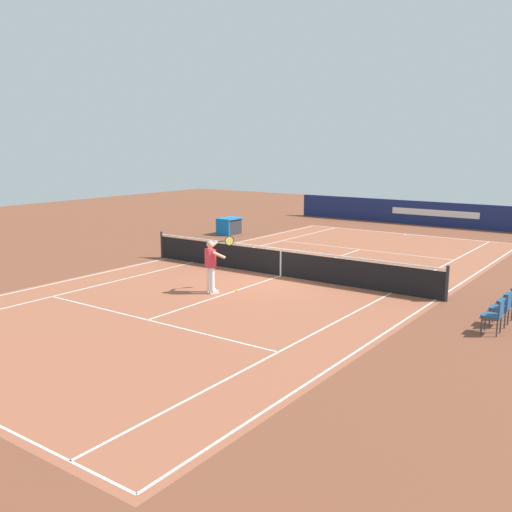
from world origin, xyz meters
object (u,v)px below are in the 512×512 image
object	(u,v)px
spectator_chair_5	(496,314)
tennis_net	(281,262)
equipment_cart_tarped	(229,226)
spectator_chair_4	(503,306)
tennis_ball	(237,290)
tennis_player_near	(211,263)
spectator_chair_3	(511,299)

from	to	relation	value
spectator_chair_5	tennis_net	bearing A→B (deg)	-106.73
equipment_cart_tarped	tennis_net	bearing A→B (deg)	48.64
spectator_chair_5	equipment_cart_tarped	xyz separation A→B (m)	(-8.86, -15.13, -0.08)
spectator_chair_4	tennis_ball	bearing A→B (deg)	-81.59
tennis_player_near	spectator_chair_3	size ratio (longest dim) A/B	1.93
equipment_cart_tarped	spectator_chair_5	bearing A→B (deg)	59.65
tennis_player_near	tennis_ball	size ratio (longest dim) A/B	25.71
spectator_chair_5	tennis_ball	bearing A→B (deg)	-87.57
tennis_net	tennis_player_near	world-z (taller)	tennis_player_near
tennis_net	tennis_ball	bearing A→B (deg)	1.58
tennis_net	spectator_chair_4	world-z (taller)	tennis_net
tennis_ball	spectator_chair_4	world-z (taller)	spectator_chair_4
tennis_net	spectator_chair_4	size ratio (longest dim) A/B	13.30
spectator_chair_4	spectator_chair_3	bearing A→B (deg)	180.00
spectator_chair_3	equipment_cart_tarped	bearing A→B (deg)	-115.61
spectator_chair_4	spectator_chair_5	world-z (taller)	same
spectator_chair_4	spectator_chair_5	xyz separation A→B (m)	(0.80, 0.00, 0.00)
tennis_net	equipment_cart_tarped	size ratio (longest dim) A/B	9.36
tennis_ball	spectator_chair_3	bearing A→B (deg)	104.22
tennis_net	spectator_chair_3	world-z (taller)	tennis_net
tennis_ball	spectator_chair_5	bearing A→B (deg)	92.43
tennis_player_near	spectator_chair_4	size ratio (longest dim) A/B	1.93
tennis_player_near	spectator_chair_3	world-z (taller)	tennis_player_near
tennis_net	tennis_player_near	size ratio (longest dim) A/B	6.89
spectator_chair_5	equipment_cart_tarped	distance (m)	17.54
spectator_chair_4	equipment_cart_tarped	size ratio (longest dim) A/B	0.70
tennis_ball	spectator_chair_3	world-z (taller)	spectator_chair_3
tennis_player_near	equipment_cart_tarped	bearing A→B (deg)	-144.48
tennis_player_near	spectator_chair_5	bearing A→B (deg)	96.31
tennis_net	spectator_chair_3	size ratio (longest dim) A/B	13.30
spectator_chair_3	spectator_chair_4	xyz separation A→B (m)	(0.80, 0.00, 0.00)
tennis_player_near	spectator_chair_4	distance (m)	8.35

